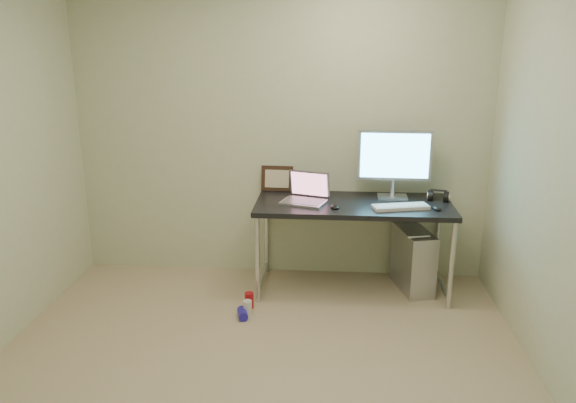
# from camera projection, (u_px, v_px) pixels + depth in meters

# --- Properties ---
(floor) EXTENTS (3.50, 3.50, 0.00)m
(floor) POSITION_uv_depth(u_px,v_px,m) (254.00, 384.00, 3.40)
(floor) COLOR tan
(floor) RESTS_ON ground
(wall_back) EXTENTS (3.50, 0.02, 2.50)m
(wall_back) POSITION_uv_depth(u_px,v_px,m) (280.00, 133.00, 4.72)
(wall_back) COLOR beige
(wall_back) RESTS_ON ground
(desk) EXTENTS (1.57, 0.69, 0.75)m
(desk) POSITION_uv_depth(u_px,v_px,m) (353.00, 212.00, 4.51)
(desk) COLOR black
(desk) RESTS_ON ground
(tower_computer) EXTENTS (0.33, 0.53, 0.55)m
(tower_computer) POSITION_uv_depth(u_px,v_px,m) (413.00, 259.00, 4.64)
(tower_computer) COLOR #A3A2A6
(tower_computer) RESTS_ON ground
(cable_a) EXTENTS (0.01, 0.16, 0.69)m
(cable_a) POSITION_uv_depth(u_px,v_px,m) (404.00, 233.00, 4.83)
(cable_a) COLOR black
(cable_a) RESTS_ON ground
(cable_b) EXTENTS (0.02, 0.11, 0.71)m
(cable_b) POSITION_uv_depth(u_px,v_px,m) (415.00, 236.00, 4.81)
(cable_b) COLOR black
(cable_b) RESTS_ON ground
(can_red) EXTENTS (0.09, 0.09, 0.12)m
(can_red) POSITION_uv_depth(u_px,v_px,m) (249.00, 300.00, 4.35)
(can_red) COLOR #AA0F17
(can_red) RESTS_ON ground
(can_white) EXTENTS (0.08, 0.08, 0.12)m
(can_white) POSITION_uv_depth(u_px,v_px,m) (248.00, 308.00, 4.23)
(can_white) COLOR silver
(can_white) RESTS_ON ground
(can_blue) EXTENTS (0.10, 0.14, 0.07)m
(can_blue) POSITION_uv_depth(u_px,v_px,m) (242.00, 314.00, 4.19)
(can_blue) COLOR #241BAE
(can_blue) RESTS_ON ground
(laptop) EXTENTS (0.41, 0.37, 0.24)m
(laptop) POSITION_uv_depth(u_px,v_px,m) (306.00, 195.00, 4.50)
(laptop) COLOR silver
(laptop) RESTS_ON desk
(monitor) EXTENTS (0.60, 0.18, 0.56)m
(monitor) POSITION_uv_depth(u_px,v_px,m) (394.00, 159.00, 4.54)
(monitor) COLOR silver
(monitor) RESTS_ON desk
(keyboard) EXTENTS (0.45, 0.24, 0.03)m
(keyboard) POSITION_uv_depth(u_px,v_px,m) (400.00, 207.00, 4.33)
(keyboard) COLOR silver
(keyboard) RESTS_ON desk
(mouse_right) EXTENTS (0.09, 0.11, 0.03)m
(mouse_right) POSITION_uv_depth(u_px,v_px,m) (437.00, 208.00, 4.30)
(mouse_right) COLOR black
(mouse_right) RESTS_ON desk
(mouse_left) EXTENTS (0.08, 0.12, 0.04)m
(mouse_left) POSITION_uv_depth(u_px,v_px,m) (335.00, 206.00, 4.34)
(mouse_left) COLOR black
(mouse_left) RESTS_ON desk
(headphones) EXTENTS (0.18, 0.11, 0.11)m
(headphones) POSITION_uv_depth(u_px,v_px,m) (438.00, 197.00, 4.54)
(headphones) COLOR black
(headphones) RESTS_ON desk
(picture_frame) EXTENTS (0.27, 0.09, 0.22)m
(picture_frame) POSITION_uv_depth(u_px,v_px,m) (277.00, 178.00, 4.81)
(picture_frame) COLOR black
(picture_frame) RESTS_ON desk
(webcam) EXTENTS (0.04, 0.04, 0.11)m
(webcam) POSITION_uv_depth(u_px,v_px,m) (307.00, 183.00, 4.75)
(webcam) COLOR silver
(webcam) RESTS_ON desk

